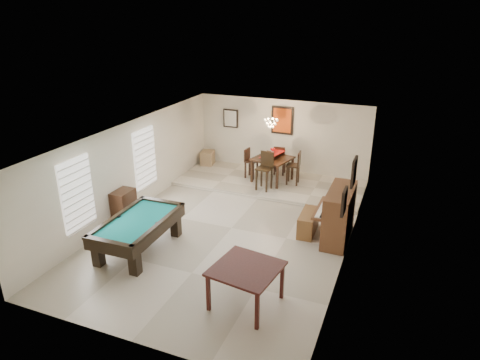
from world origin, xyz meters
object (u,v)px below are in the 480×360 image
Objects in this scene: square_table at (246,286)px; chandelier at (271,120)px; dining_chair_north at (280,160)px; pool_table at (139,235)px; dining_chair_south at (264,171)px; dining_chair_west at (251,163)px; corner_bench at (208,158)px; apothecary_chest at (124,207)px; flower_vase at (273,151)px; dining_chair_east at (293,168)px; upright_piano at (333,214)px; piano_bench at (308,223)px; dining_table at (272,168)px.

square_table is 2.01× the size of chandelier.
pool_table is at bearing 67.48° from dining_chair_north.
dining_chair_south is 1.20× the size of dining_chair_west.
corner_bench is at bearing -5.69° from dining_chair_north.
apothecary_chest reaches higher than corner_bench.
flower_vase reaches higher than dining_chair_east.
upright_piano reaches higher than dining_chair_east.
upright_piano reaches higher than piano_bench.
flower_vase reaches higher than apothecary_chest.
dining_chair_north is 0.97m from dining_chair_east.
corner_bench is at bearing 145.56° from upright_piano.
flower_vase is at bearing 130.99° from upright_piano.
pool_table is 2.34× the size of dining_chair_west.
dining_chair_east is at bearing 0.02° from dining_table.
upright_piano is 1.60× the size of dining_chair_west.
upright_piano is (1.05, 3.26, 0.25)m from square_table.
pool_table is at bearing 176.56° from dining_chair_west.
dining_chair_north is at bearing 101.54° from square_table.
apothecary_chest is at bearing -164.01° from piano_bench.
dining_chair_north is 1.68× the size of chandelier.
dining_table is 0.80m from dining_chair_south.
upright_piano is 3.80m from dining_table.
dining_chair_south reaches higher than pool_table.
pool_table is 3.88× the size of chandelier.
dining_chair_west is at bearing 34.97° from dining_chair_north.
upright_piano reaches higher than dining_table.
flower_vase is (0.00, 0.00, 0.57)m from dining_table.
dining_chair_west is 1.84× the size of corner_bench.
dining_chair_south is at bearing -87.58° from chandelier.
dining_chair_east is at bearing 55.46° from dining_chair_south.
dining_chair_north is (0.04, 0.71, -0.53)m from flower_vase.
dining_table is at bearing -14.29° from corner_bench.
pool_table is at bearing 162.65° from square_table.
square_table is 6.18m from dining_chair_east.
dining_chair_east is (-1.79, 2.87, -0.00)m from upright_piano.
dining_chair_north is (1.72, 5.87, 0.24)m from pool_table.
upright_piano is at bearing 118.15° from dining_chair_north.
dining_chair_east reaches higher than apothecary_chest.
dining_chair_north is 0.93× the size of dining_chair_east.
dining_chair_west is (-0.78, -0.69, -0.01)m from dining_chair_north.
flower_vase is 0.22× the size of dining_chair_north.
apothecary_chest is at bearing 155.19° from square_table.
pool_table is at bearing -103.26° from dining_chair_south.
dining_chair_south reaches higher than square_table.
dining_chair_east is (0.66, -0.71, 0.04)m from dining_chair_north.
apothecary_chest is at bearing -45.16° from dining_chair_east.
dining_table reaches higher than piano_bench.
square_table is 1.01× the size of dining_chair_south.
dining_chair_west is at bearing 139.22° from dining_chair_south.
piano_bench is (-0.61, 0.05, -0.39)m from upright_piano.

